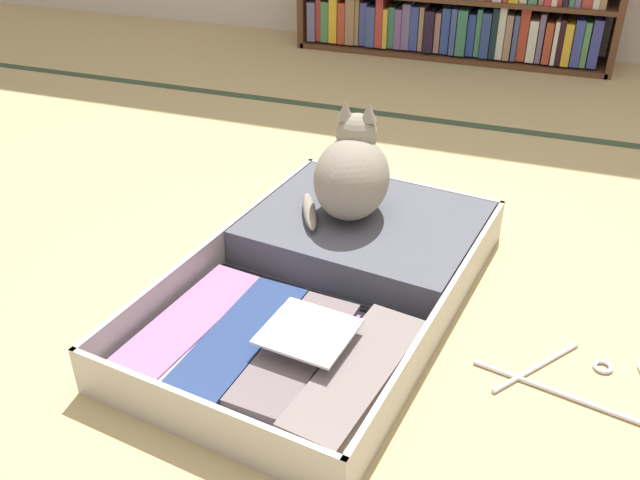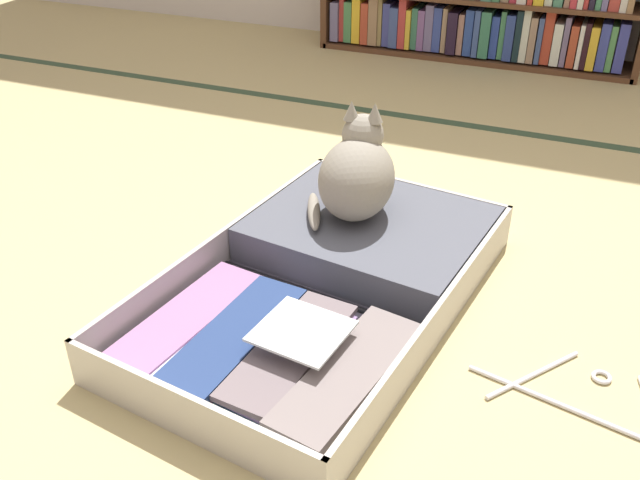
{
  "view_description": "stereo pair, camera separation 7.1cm",
  "coord_description": "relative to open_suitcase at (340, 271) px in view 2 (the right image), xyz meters",
  "views": [
    {
      "loc": [
        0.32,
        -1.12,
        0.97
      ],
      "look_at": [
        -0.13,
        0.13,
        0.17
      ],
      "focal_mm": 38.64,
      "sensor_mm": 36.0,
      "label": 1
    },
    {
      "loc": [
        0.38,
        -1.09,
        0.97
      ],
      "look_at": [
        -0.13,
        0.13,
        0.17
      ],
      "focal_mm": 38.64,
      "sensor_mm": 36.0,
      "label": 2
    }
  ],
  "objects": [
    {
      "name": "tatami_border",
      "position": [
        0.11,
        1.16,
        -0.05
      ],
      "size": [
        4.8,
        0.05,
        0.0
      ],
      "color": "#344932",
      "rests_on": "ground_plane"
    },
    {
      "name": "black_cat",
      "position": [
        -0.03,
        0.18,
        0.17
      ],
      "size": [
        0.26,
        0.29,
        0.28
      ],
      "color": "gray",
      "rests_on": "open_suitcase"
    },
    {
      "name": "open_suitcase",
      "position": [
        0.0,
        0.0,
        0.0
      ],
      "size": [
        0.71,
        1.05,
        0.11
      ],
      "color": "beige",
      "rests_on": "ground_plane"
    },
    {
      "name": "ground_plane",
      "position": [
        0.11,
        -0.2,
        -0.05
      ],
      "size": [
        10.0,
        10.0,
        0.0
      ],
      "primitive_type": "plane",
      "color": "tan"
    },
    {
      "name": "clothes_hanger",
      "position": [
        0.59,
        -0.18,
        -0.04
      ],
      "size": [
        0.46,
        0.28,
        0.01
      ],
      "color": "silver",
      "rests_on": "ground_plane"
    }
  ]
}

